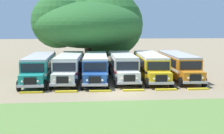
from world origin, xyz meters
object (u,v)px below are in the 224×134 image
parked_bus_slot_5 (178,65)px  broad_shade_tree (91,24)px  parked_bus_slot_3 (122,65)px  parked_bus_slot_4 (150,65)px  parked_bus_slot_0 (40,67)px  parked_bus_slot_1 (70,66)px  parked_bus_slot_2 (96,66)px

parked_bus_slot_5 → broad_shade_tree: size_ratio=0.65×
parked_bus_slot_3 → parked_bus_slot_4: 3.15m
parked_bus_slot_0 → parked_bus_slot_5: bearing=91.6°
parked_bus_slot_1 → broad_shade_tree: bearing=170.0°
parked_bus_slot_2 → parked_bus_slot_3: bearing=104.1°
parked_bus_slot_3 → broad_shade_tree: bearing=-161.3°
parked_bus_slot_4 → parked_bus_slot_5: same height
parked_bus_slot_0 → parked_bus_slot_5: size_ratio=1.00×
broad_shade_tree → parked_bus_slot_2: bearing=-88.6°
parked_bus_slot_4 → parked_bus_slot_5: (3.26, 0.12, 0.00)m
parked_bus_slot_3 → broad_shade_tree: size_ratio=0.65×
parked_bus_slot_4 → parked_bus_slot_2: bearing=-86.1°
parked_bus_slot_0 → parked_bus_slot_4: (12.26, 0.22, 0.00)m
parked_bus_slot_2 → broad_shade_tree: broad_shade_tree is taller
parked_bus_slot_3 → parked_bus_slot_2: bearing=-78.2°
parked_bus_slot_0 → parked_bus_slot_3: (9.14, 0.62, 0.00)m
broad_shade_tree → parked_bus_slot_0: bearing=-118.1°
parked_bus_slot_1 → parked_bus_slot_4: same height
parked_bus_slot_1 → parked_bus_slot_2: (2.88, -0.27, 0.00)m
parked_bus_slot_2 → parked_bus_slot_5: same height
parked_bus_slot_1 → parked_bus_slot_2: size_ratio=1.00×
parked_bus_slot_2 → parked_bus_slot_4: 6.20m
parked_bus_slot_0 → parked_bus_slot_4: same height
parked_bus_slot_4 → parked_bus_slot_5: 3.27m
parked_bus_slot_0 → parked_bus_slot_2: bearing=90.6°
parked_bus_slot_0 → parked_bus_slot_3: bearing=94.3°
parked_bus_slot_0 → parked_bus_slot_1: size_ratio=0.99×
parked_bus_slot_3 → parked_bus_slot_4: bearing=83.3°
parked_bus_slot_2 → parked_bus_slot_5: (9.46, 0.32, 0.00)m
parked_bus_slot_3 → parked_bus_slot_4: same height
parked_bus_slot_3 → parked_bus_slot_4: size_ratio=1.00×
parked_bus_slot_1 → parked_bus_slot_0: bearing=-80.9°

